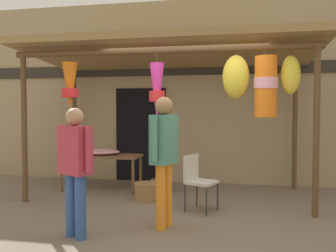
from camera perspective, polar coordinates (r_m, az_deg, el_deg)
The scene contains 10 objects.
ground_plane at distance 5.46m, azimuth 2.25°, elevation -13.61°, with size 30.00×30.00×0.00m, color #756656.
shop_facade at distance 7.58m, azimuth 4.88°, elevation 5.49°, with size 11.48×0.29×3.84m.
market_stall_canopy at distance 6.19m, azimuth 1.46°, elevation 10.45°, with size 5.05×2.36×2.70m.
display_table at distance 6.87m, azimuth -10.65°, elevation -5.14°, with size 1.49×0.61×0.68m.
flower_heap_on_table at distance 6.90m, azimuth -10.98°, elevation -4.06°, with size 0.83×0.58×0.11m.
folding_chair at distance 5.43m, azimuth 4.68°, elevation -8.26°, with size 0.52×0.52×0.84m.
wicker_basket_by_table at distance 6.09m, azimuth -3.51°, elevation -10.48°, with size 0.41×0.41×0.30m, color olive.
wicker_basket_spare at distance 6.69m, azimuth -1.11°, elevation -9.62°, with size 0.41×0.41×0.23m, color brown.
vendor_in_orange at distance 4.56m, azimuth -0.66°, elevation -3.98°, with size 0.32×0.57×1.69m.
customer_foreground at distance 4.34m, azimuth -14.69°, elevation -5.64°, with size 0.54×0.38×1.54m.
Camera 1 is at (0.78, -5.19, 1.50)m, focal length 37.91 mm.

